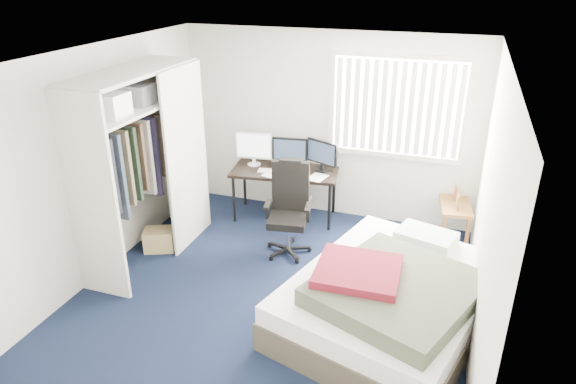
# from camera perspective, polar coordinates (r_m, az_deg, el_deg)

# --- Properties ---
(ground) EXTENTS (4.20, 4.20, 0.00)m
(ground) POSITION_cam_1_polar(r_m,az_deg,el_deg) (5.66, -1.55, -10.96)
(ground) COLOR black
(ground) RESTS_ON ground
(room_shell) EXTENTS (4.20, 4.20, 4.20)m
(room_shell) POSITION_cam_1_polar(r_m,az_deg,el_deg) (4.95, -1.75, 3.48)
(room_shell) COLOR silver
(room_shell) RESTS_ON ground
(window_assembly) EXTENTS (1.72, 0.09, 1.32)m
(window_assembly) POSITION_cam_1_polar(r_m,az_deg,el_deg) (6.62, 12.02, 9.17)
(window_assembly) COLOR white
(window_assembly) RESTS_ON ground
(closet) EXTENTS (0.64, 1.84, 2.22)m
(closet) POSITION_cam_1_polar(r_m,az_deg,el_deg) (5.98, -16.04, 4.62)
(closet) COLOR beige
(closet) RESTS_ON ground
(desk) EXTENTS (1.49, 0.85, 1.16)m
(desk) POSITION_cam_1_polar(r_m,az_deg,el_deg) (6.92, -0.30, 2.82)
(desk) COLOR black
(desk) RESTS_ON ground
(office_chair) EXTENTS (0.62, 0.62, 1.14)m
(office_chair) POSITION_cam_1_polar(r_m,az_deg,el_deg) (6.20, 0.11, -2.87)
(office_chair) COLOR black
(office_chair) RESTS_ON ground
(footstool) EXTENTS (0.39, 0.34, 0.27)m
(footstool) POSITION_cam_1_polar(r_m,az_deg,el_deg) (7.17, 1.01, -0.98)
(footstool) COLOR white
(footstool) RESTS_ON ground
(nightstand) EXTENTS (0.46, 0.77, 0.68)m
(nightstand) POSITION_cam_1_polar(r_m,az_deg,el_deg) (6.79, 18.05, -1.64)
(nightstand) COLOR brown
(nightstand) RESTS_ON ground
(bed) EXTENTS (2.23, 2.61, 0.73)m
(bed) POSITION_cam_1_polar(r_m,az_deg,el_deg) (5.15, 11.35, -11.35)
(bed) COLOR #40392E
(bed) RESTS_ON ground
(pine_box) EXTENTS (0.43, 0.39, 0.27)m
(pine_box) POSITION_cam_1_polar(r_m,az_deg,el_deg) (6.54, -14.10, -5.14)
(pine_box) COLOR tan
(pine_box) RESTS_ON ground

